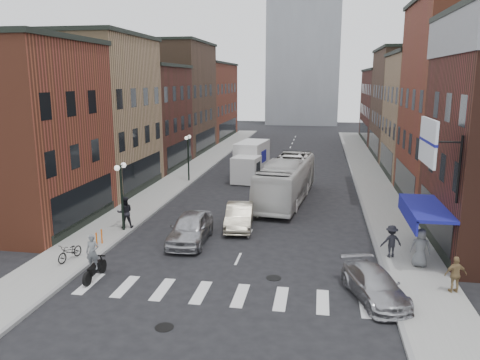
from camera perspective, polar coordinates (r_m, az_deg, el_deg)
name	(u,v)px	position (r m, az deg, el deg)	size (l,w,h in m)	color
ground	(235,267)	(22.95, -0.68, -10.51)	(160.00, 160.00, 0.00)	black
sidewalk_left	(189,172)	(45.43, -6.20, 0.97)	(3.00, 74.00, 0.15)	gray
sidewalk_right	(371,178)	(43.96, 15.63, 0.21)	(3.00, 74.00, 0.15)	gray
curb_left	(204,173)	(45.06, -4.36, 0.81)	(0.20, 74.00, 0.16)	gray
curb_right	(354,178)	(43.84, 13.68, 0.18)	(0.20, 74.00, 0.16)	gray
crosswalk_stripes	(222,294)	(20.27, -2.26, -13.73)	(12.00, 2.20, 0.01)	silver
bldg_left_near	(4,133)	(31.73, -26.86, 5.08)	(10.30, 9.20, 11.30)	brown
bldg_left_mid_a	(81,114)	(39.69, -18.78, 7.64)	(10.30, 10.20, 12.30)	#9B7B55
bldg_left_mid_b	(131,117)	(48.77, -13.11, 7.52)	(10.30, 10.20, 10.30)	#412117
bldg_left_far_a	(166,98)	(58.96, -9.01, 9.90)	(10.30, 12.20, 13.30)	#4B3525
bldg_left_far_b	(196,101)	(72.39, -5.40, 9.60)	(10.30, 16.20, 11.30)	brown
bldg_right_mid_b	(446,116)	(46.30, 23.87, 7.19)	(10.30, 10.20, 11.30)	#9B7B55
bldg_right_far_a	(422,104)	(56.99, 21.29, 8.65)	(10.30, 12.20, 12.30)	#4B3525
bldg_right_far_b	(401,106)	(70.80, 19.03, 8.53)	(10.30, 16.20, 10.30)	#412117
awning_blue	(422,209)	(24.67, 21.32, -3.30)	(1.80, 5.00, 0.78)	navy
billboard_sign	(430,143)	(22.01, 22.16, 4.18)	(1.52, 3.00, 3.70)	black
streetlamp_near	(121,184)	(27.90, -14.28, -0.50)	(0.32, 1.22, 4.11)	black
streetlamp_far	(188,149)	(40.86, -6.34, 3.75)	(0.32, 1.22, 4.11)	black
bike_rack	(99,238)	(26.26, -16.79, -6.79)	(0.08, 0.68, 0.80)	#D8590C
box_truck	(250,161)	(42.63, 1.27, 2.36)	(2.84, 7.59, 3.21)	silver
motorcycle_rider	(93,259)	(22.19, -17.44, -9.15)	(0.62, 2.09, 2.13)	black
transit_bus	(286,180)	(34.57, 5.66, -0.03)	(2.64, 11.30, 3.15)	silver
sedan_left_near	(190,228)	(26.07, -6.06, -5.84)	(1.94, 4.81, 1.64)	#A9A9AE
sedan_left_far	(239,216)	(28.41, -0.07, -4.43)	(1.55, 4.44, 1.46)	#B3A991
curb_car	(375,285)	(20.35, 16.10, -12.21)	(1.72, 4.23, 1.23)	#A7A7AC
parked_bicycle	(70,252)	(24.63, -20.01, -8.21)	(0.57, 1.64, 0.86)	black
ped_left_solo	(125,212)	(28.73, -13.85, -3.84)	(0.92, 0.53, 1.90)	black
ped_right_a	(391,241)	(24.64, 17.96, -7.11)	(1.06, 0.52, 1.63)	black
ped_right_b	(456,275)	(21.69, 24.80, -10.42)	(0.92, 0.46, 1.57)	olive
ped_right_c	(421,248)	(23.85, 21.15, -7.70)	(0.91, 0.59, 1.86)	#585B5F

